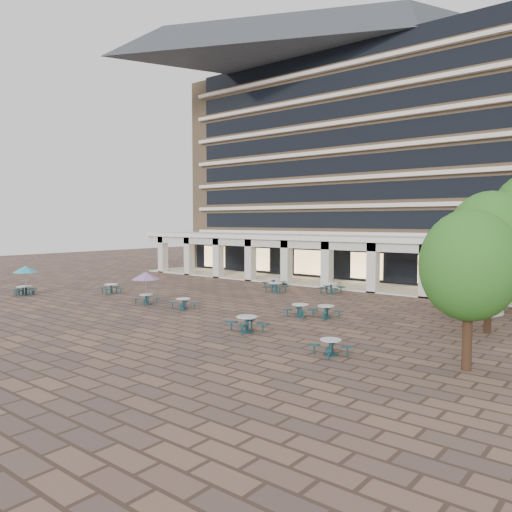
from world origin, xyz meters
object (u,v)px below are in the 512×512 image
object	(u,v)px
gazebo	(474,268)
planter_left	(284,277)
picnic_table_2	(247,323)
planter_right	(331,282)
picnic_table_0	(23,290)
picnic_table_3	(331,346)

from	to	relation	value
gazebo	planter_left	xyz separation A→B (m)	(-17.85, 4.50, -2.22)
picnic_table_2	planter_right	distance (m)	18.51
picnic_table_0	picnic_table_2	distance (m)	21.56
picnic_table_2	planter_right	world-z (taller)	planter_right
picnic_table_3	picnic_table_2	bearing A→B (deg)	-170.36
picnic_table_0	picnic_table_3	world-z (taller)	picnic_table_0
picnic_table_0	picnic_table_2	world-z (taller)	picnic_table_2
picnic_table_0	planter_right	world-z (taller)	planter_right
picnic_table_2	picnic_table_3	bearing A→B (deg)	10.65
picnic_table_3	planter_right	xyz separation A→B (m)	(-11.06, 18.84, 0.10)
picnic_table_3	planter_right	size ratio (longest dim) A/B	1.23
picnic_table_2	picnic_table_3	world-z (taller)	picnic_table_2
planter_left	gazebo	bearing A→B (deg)	-14.16
gazebo	planter_left	distance (m)	18.54
picnic_table_0	planter_right	xyz separation A→B (m)	(16.08, 18.79, 0.08)
picnic_table_2	planter_left	world-z (taller)	planter_left
picnic_table_2	gazebo	xyz separation A→B (m)	(7.41, 13.19, 2.26)
picnic_table_0	picnic_table_2	size ratio (longest dim) A/B	0.84
picnic_table_3	gazebo	xyz separation A→B (m)	(1.80, 14.34, 2.34)
picnic_table_3	planter_left	bearing A→B (deg)	151.67
picnic_table_3	planter_left	world-z (taller)	planter_left
picnic_table_3	gazebo	size ratio (longest dim) A/B	0.47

